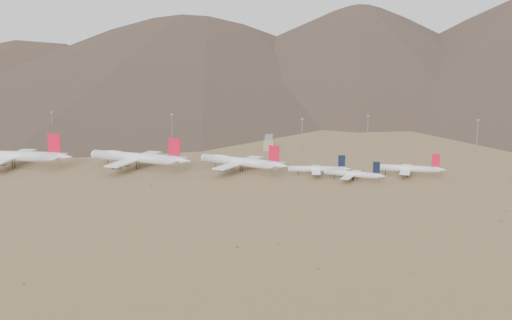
# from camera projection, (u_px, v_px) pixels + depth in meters

# --- Properties ---
(ground) EXTENTS (3000.00, 3000.00, 0.00)m
(ground) POSITION_uv_depth(u_px,v_px,m) (196.00, 184.00, 430.45)
(ground) COLOR #94734C
(ground) RESTS_ON ground
(widebody_west) EXTENTS (80.11, 61.20, 23.79)m
(widebody_west) POSITION_uv_depth(u_px,v_px,m) (11.00, 156.00, 475.65)
(widebody_west) COLOR white
(widebody_west) RESTS_ON ground
(widebody_centre) EXTENTS (74.15, 58.34, 22.40)m
(widebody_centre) POSITION_uv_depth(u_px,v_px,m) (136.00, 158.00, 472.63)
(widebody_centre) COLOR white
(widebody_centre) RESTS_ON ground
(widebody_east) EXTENTS (62.25, 49.90, 19.54)m
(widebody_east) POSITION_uv_depth(u_px,v_px,m) (240.00, 162.00, 463.92)
(widebody_east) COLOR white
(widebody_east) RESTS_ON ground
(narrowbody_a) EXTENTS (40.67, 29.28, 13.42)m
(narrowbody_a) POSITION_uv_depth(u_px,v_px,m) (319.00, 169.00, 452.57)
(narrowbody_a) COLOR white
(narrowbody_a) RESTS_ON ground
(narrowbody_b) EXTENTS (38.57, 28.57, 13.07)m
(narrowbody_b) POSITION_uv_depth(u_px,v_px,m) (354.00, 174.00, 438.04)
(narrowbody_b) COLOR white
(narrowbody_b) RESTS_ON ground
(narrowbody_c) EXTENTS (45.72, 33.08, 15.11)m
(narrowbody_c) POSITION_uv_depth(u_px,v_px,m) (409.00, 169.00, 451.06)
(narrowbody_c) COLOR white
(narrowbody_c) RESTS_ON ground
(control_tower) EXTENTS (8.00, 8.00, 12.00)m
(control_tower) POSITION_uv_depth(u_px,v_px,m) (269.00, 143.00, 542.05)
(control_tower) COLOR gray
(control_tower) RESTS_ON ground
(mast_far_west) EXTENTS (2.00, 0.60, 25.70)m
(mast_far_west) POSITION_uv_depth(u_px,v_px,m) (52.00, 126.00, 571.30)
(mast_far_west) COLOR gray
(mast_far_west) RESTS_ON ground
(mast_west) EXTENTS (2.00, 0.60, 25.70)m
(mast_west) POSITION_uv_depth(u_px,v_px,m) (172.00, 128.00, 558.17)
(mast_west) COLOR gray
(mast_west) RESTS_ON ground
(mast_centre) EXTENTS (2.00, 0.60, 25.70)m
(mast_centre) POSITION_uv_depth(u_px,v_px,m) (302.00, 133.00, 532.55)
(mast_centre) COLOR gray
(mast_centre) RESTS_ON ground
(mast_east) EXTENTS (2.00, 0.60, 25.70)m
(mast_east) POSITION_uv_depth(u_px,v_px,m) (368.00, 130.00, 550.21)
(mast_east) COLOR gray
(mast_east) RESTS_ON ground
(mast_far_east) EXTENTS (2.00, 0.60, 25.70)m
(mast_far_east) POSITION_uv_depth(u_px,v_px,m) (477.00, 135.00, 526.53)
(mast_far_east) COLOR gray
(mast_far_east) RESTS_ON ground
(desert_scrub) EXTENTS (389.51, 171.76, 0.92)m
(desert_scrub) POSITION_uv_depth(u_px,v_px,m) (204.00, 223.00, 346.18)
(desert_scrub) COLOR brown
(desert_scrub) RESTS_ON ground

